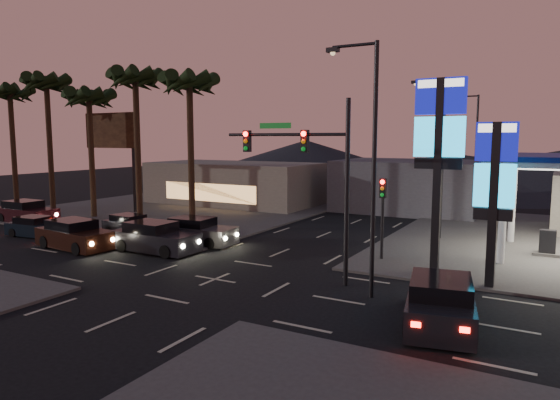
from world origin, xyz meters
The scene contains 26 objects.
ground centered at (0.00, 0.00, 0.00)m, with size 140.00×140.00×0.00m, color black.
corner_lot_nw centered at (-16.00, 16.00, 0.06)m, with size 24.00×24.00×0.12m, color #47443F.
pylon_sign_tall centered at (8.50, 5.50, 6.39)m, with size 2.20×0.35×9.00m.
pylon_sign_short centered at (11.00, 4.50, 4.66)m, with size 1.60×0.35×7.00m.
traffic_signal_mast centered at (3.76, 1.99, 5.23)m, with size 6.10×0.39×8.00m.
pedestal_signal centered at (5.50, 6.98, 2.92)m, with size 0.32×0.39×4.30m.
streetlight_near centered at (6.79, 1.00, 5.72)m, with size 2.14×0.25×10.00m.
streetlight_mid centered at (6.79, 14.00, 5.72)m, with size 2.14×0.25×10.00m.
streetlight_far centered at (6.79, 28.00, 5.72)m, with size 2.14×0.25×10.00m.
palm_a centered at (-9.00, 9.50, 9.43)m, with size 4.41×4.41×10.86m.
palm_b centered at (-14.00, 9.50, 9.97)m, with size 4.41×4.41×11.46m.
palm_c centered at (-19.00, 9.50, 8.88)m, with size 4.41×4.41×10.26m.
palm_d centered at (-24.00, 9.50, 10.15)m, with size 4.41×4.41×11.66m.
palm_e centered at (-29.00, 9.50, 9.61)m, with size 4.41×4.41×11.06m.
billboard centered at (-20.50, 13.00, 6.33)m, with size 6.00×0.30×8.50m.
building_far_west centered at (-14.00, 22.00, 2.00)m, with size 16.00×8.00×4.00m, color #726B5B.
building_far_mid centered at (2.00, 26.00, 2.20)m, with size 12.00×9.00×4.40m, color #4C4C51.
hill_left centered at (-25.00, 60.00, 3.00)m, with size 40.00×40.00×6.00m, color black.
hill_center centered at (0.00, 60.00, 2.00)m, with size 60.00×60.00×4.00m, color black.
car_lane_a_front centered at (-6.31, 2.89, 0.78)m, with size 5.18×2.22×1.68m.
car_lane_a_mid centered at (-10.91, 1.23, 0.77)m, with size 5.25×2.55×1.66m.
car_lane_a_rear centered at (-16.15, 2.39, 0.60)m, with size 4.11×2.01×1.30m.
car_lane_b_front centered at (-5.57, 5.64, 0.74)m, with size 5.00×2.32×1.59m.
car_lane_b_mid centered at (-11.23, 5.84, 0.61)m, with size 4.17×2.00×1.32m.
car_lane_b_rear centered at (-21.69, 5.46, 0.77)m, with size 5.14×2.26×1.66m.
suv_station centered at (10.02, -0.67, 0.78)m, with size 3.05×5.35×1.69m.
Camera 1 is at (13.25, -17.70, 6.34)m, focal length 32.00 mm.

